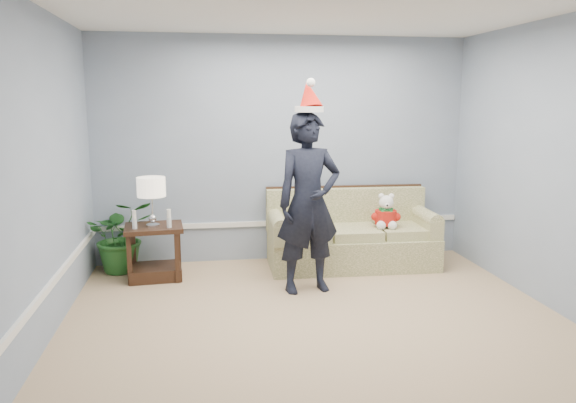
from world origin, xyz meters
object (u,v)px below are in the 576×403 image
Objects in this scene: man at (309,203)px; teddy_bear at (386,215)px; houseplant at (122,236)px; side_table at (155,258)px; sofa at (351,238)px; table_lamp at (151,189)px.

man reaches higher than teddy_bear.
houseplant is at bearing 143.75° from man.
houseplant is 0.45× the size of man.
man reaches higher than side_table.
teddy_bear is (2.64, 0.01, 0.39)m from side_table.
sofa is 1.22m from man.
side_table is 1.21× the size of table_lamp.
man reaches higher than table_lamp.
side_table is at bearing -168.72° from teddy_bear.
table_lamp is at bearing 149.64° from man.
sofa is at bearing 4.41° from side_table.
man is (1.59, -0.65, 0.69)m from side_table.
table_lamp is at bearing -44.97° from houseplant.
sofa reaches higher than side_table.
table_lamp is 0.65× the size of houseplant.
sofa is 3.64× the size of table_lamp.
sofa is 4.80× the size of teddy_bear.
table_lamp is 0.29× the size of man.
sofa is 2.66m from houseplant.
table_lamp is (-0.00, -0.06, 0.78)m from side_table.
houseplant is (-0.39, 0.33, 0.19)m from side_table.
side_table is at bearing 87.02° from table_lamp.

